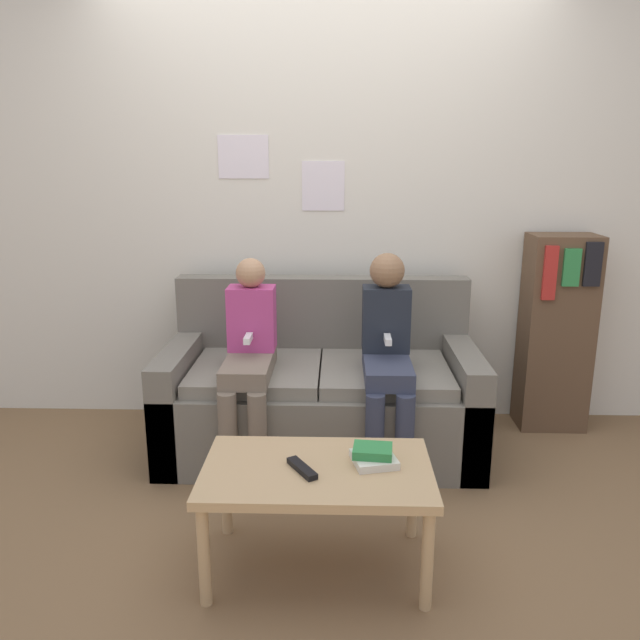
{
  "coord_description": "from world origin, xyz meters",
  "views": [
    {
      "loc": [
        0.09,
        -2.64,
        1.55
      ],
      "look_at": [
        0.0,
        0.39,
        0.76
      ],
      "focal_mm": 35.0,
      "sensor_mm": 36.0,
      "label": 1
    }
  ],
  "objects_px": {
    "coffee_table": "(317,480)",
    "person_right": "(387,351)",
    "couch": "(321,395)",
    "person_left": "(249,355)",
    "tv_remote": "(302,468)",
    "bookshelf": "(556,332)"
  },
  "relations": [
    {
      "from": "coffee_table",
      "to": "person_right",
      "type": "height_order",
      "value": "person_right"
    },
    {
      "from": "couch",
      "to": "person_right",
      "type": "relative_size",
      "value": 1.52
    },
    {
      "from": "person_right",
      "to": "person_left",
      "type": "bearing_deg",
      "value": -179.31
    },
    {
      "from": "tv_remote",
      "to": "bookshelf",
      "type": "height_order",
      "value": "bookshelf"
    },
    {
      "from": "person_right",
      "to": "couch",
      "type": "bearing_deg",
      "value": 149.33
    },
    {
      "from": "couch",
      "to": "person_left",
      "type": "xyz_separation_m",
      "value": [
        -0.35,
        -0.21,
        0.29
      ]
    },
    {
      "from": "tv_remote",
      "to": "person_right",
      "type": "bearing_deg",
      "value": 35.17
    },
    {
      "from": "person_left",
      "to": "tv_remote",
      "type": "height_order",
      "value": "person_left"
    },
    {
      "from": "person_left",
      "to": "bookshelf",
      "type": "distance_m",
      "value": 1.78
    },
    {
      "from": "person_right",
      "to": "tv_remote",
      "type": "xyz_separation_m",
      "value": [
        -0.37,
        -0.89,
        -0.18
      ]
    },
    {
      "from": "tv_remote",
      "to": "bookshelf",
      "type": "distance_m",
      "value": 1.98
    },
    {
      "from": "coffee_table",
      "to": "tv_remote",
      "type": "distance_m",
      "value": 0.09
    },
    {
      "from": "coffee_table",
      "to": "tv_remote",
      "type": "relative_size",
      "value": 5.2
    },
    {
      "from": "couch",
      "to": "person_right",
      "type": "xyz_separation_m",
      "value": [
        0.34,
        -0.2,
        0.32
      ]
    },
    {
      "from": "coffee_table",
      "to": "couch",
      "type": "bearing_deg",
      "value": 90.94
    },
    {
      "from": "bookshelf",
      "to": "person_left",
      "type": "bearing_deg",
      "value": -162.75
    },
    {
      "from": "person_right",
      "to": "bookshelf",
      "type": "relative_size",
      "value": 0.96
    },
    {
      "from": "coffee_table",
      "to": "person_right",
      "type": "distance_m",
      "value": 0.95
    },
    {
      "from": "person_left",
      "to": "person_right",
      "type": "xyz_separation_m",
      "value": [
        0.69,
        0.01,
        0.03
      ]
    },
    {
      "from": "couch",
      "to": "bookshelf",
      "type": "relative_size",
      "value": 1.46
    },
    {
      "from": "tv_remote",
      "to": "bookshelf",
      "type": "relative_size",
      "value": 0.15
    },
    {
      "from": "couch",
      "to": "coffee_table",
      "type": "xyz_separation_m",
      "value": [
        0.02,
        -1.06,
        0.08
      ]
    }
  ]
}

